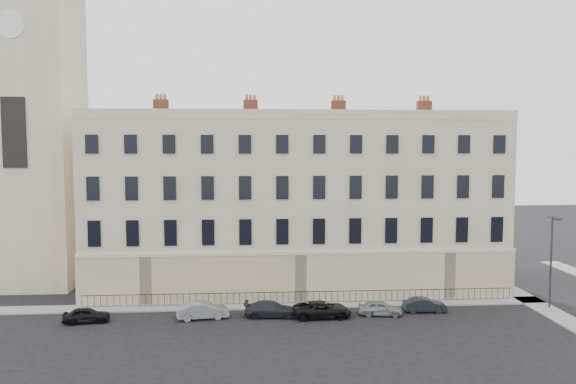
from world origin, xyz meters
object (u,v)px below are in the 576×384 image
Objects in this scene: car_a at (86,315)px; car_d at (322,309)px; streetlamp at (551,258)px; car_b at (203,310)px; car_c at (271,309)px; car_f at (424,305)px; car_e at (380,308)px.

car_d reaches higher than car_a.
streetlamp is at bearing -89.51° from car_d.
car_b reaches higher than car_d.
car_c is at bearing 81.06° from car_d.
car_b is 0.95× the size of car_c.
car_f is (11.92, 0.40, -0.04)m from car_c.
car_f is at bearing 164.70° from streetlamp.
car_d is 0.59× the size of streetlamp.
car_a is 0.99× the size of car_e.
car_d is (17.32, 0.01, 0.05)m from car_a.
car_c is 1.21× the size of car_e.
car_a is 0.75× the size of car_d.
car_e is (21.77, 0.22, 0.01)m from car_a.
car_d is (3.82, -0.44, 0.02)m from car_c.
car_a is at bearing 94.62° from car_f.
car_c is (5.12, 0.11, -0.05)m from car_b.
car_e is at bearing -97.67° from car_a.
car_c is 22.32m from streetlamp.
car_a is 17.32m from car_d.
car_b is 8.95m from car_d.
car_a is at bearing 98.63° from car_e.
car_b reaches higher than car_a.
car_f is at bearing -72.12° from car_e.
car_b reaches higher than car_c.
car_e is at bearing -87.34° from car_c.
car_a is 0.86× the size of car_b.
streetlamp is at bearing -97.37° from car_b.
car_f is at bearing -83.82° from car_c.
car_f is 0.45× the size of streetlamp.
car_d is at bearing 100.75° from car_e.
streetlamp is (13.76, 0.69, 3.54)m from car_e.
streetlamp is at bearing -96.77° from car_a.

